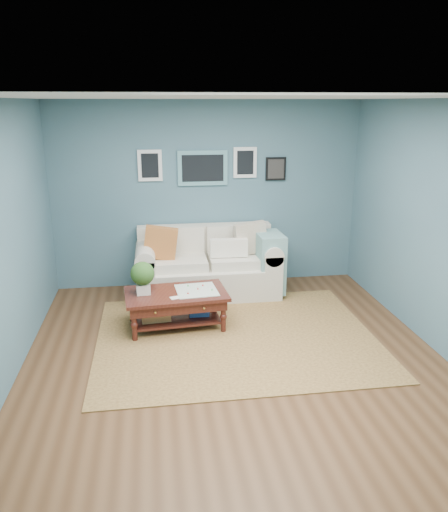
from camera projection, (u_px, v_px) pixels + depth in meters
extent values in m
plane|color=brown|center=(235.00, 360.00, 5.36)|extent=(5.00, 5.00, 0.00)
plane|color=white|center=(237.00, 97.00, 4.56)|extent=(5.00, 5.00, 0.00)
cube|color=#40616F|center=(208.00, 195.00, 7.33)|extent=(4.50, 0.02, 2.70)
cube|color=#40616F|center=(317.00, 365.00, 2.60)|extent=(4.50, 0.02, 2.70)
cube|color=#40616F|center=(446.00, 231.00, 5.27)|extent=(0.02, 5.00, 2.70)
cube|color=#5D959C|center=(203.00, 168.00, 7.17)|extent=(0.72, 0.03, 0.50)
cube|color=black|center=(203.00, 168.00, 7.16)|extent=(0.60, 0.01, 0.38)
cube|color=white|center=(150.00, 165.00, 7.06)|extent=(0.34, 0.03, 0.44)
cube|color=white|center=(245.00, 162.00, 7.24)|extent=(0.34, 0.03, 0.44)
cube|color=black|center=(276.00, 169.00, 7.33)|extent=(0.30, 0.03, 0.34)
cube|color=brown|center=(236.00, 337.00, 5.89)|extent=(3.24, 2.59, 0.01)
cube|color=silver|center=(207.00, 279.00, 7.17)|extent=(1.49, 0.92, 0.44)
cube|color=silver|center=(204.00, 241.00, 7.37)|extent=(1.95, 0.23, 0.50)
cube|color=silver|center=(146.00, 275.00, 7.02)|extent=(0.25, 0.92, 0.65)
cube|color=silver|center=(267.00, 270.00, 7.26)|extent=(0.25, 0.92, 0.65)
cylinder|color=silver|center=(145.00, 253.00, 6.92)|extent=(0.27, 0.92, 0.27)
cylinder|color=silver|center=(267.00, 248.00, 7.16)|extent=(0.27, 0.92, 0.27)
cube|color=silver|center=(180.00, 263.00, 6.97)|extent=(0.75, 0.59, 0.14)
cube|color=silver|center=(236.00, 260.00, 7.08)|extent=(0.75, 0.59, 0.14)
cube|color=silver|center=(178.00, 240.00, 7.17)|extent=(0.75, 0.13, 0.38)
cube|color=silver|center=(232.00, 238.00, 7.28)|extent=(0.75, 0.13, 0.38)
cube|color=#D16327|center=(161.00, 243.00, 6.86)|extent=(0.51, 0.18, 0.50)
cube|color=beige|center=(251.00, 238.00, 7.10)|extent=(0.49, 0.19, 0.48)
cube|color=white|center=(229.00, 248.00, 6.96)|extent=(0.52, 0.13, 0.25)
cube|color=#72A0A0|center=(269.00, 262.00, 7.09)|extent=(0.36, 0.58, 0.84)
cube|color=#34100D|center=(176.00, 294.00, 6.04)|extent=(1.27, 0.81, 0.04)
cube|color=#34100D|center=(176.00, 300.00, 6.06)|extent=(1.18, 0.72, 0.12)
cube|color=#34100D|center=(177.00, 318.00, 6.14)|extent=(1.07, 0.61, 0.03)
sphere|color=gold|center=(155.00, 313.00, 5.70)|extent=(0.03, 0.03, 0.03)
sphere|color=gold|center=(204.00, 308.00, 5.82)|extent=(0.03, 0.03, 0.03)
cylinder|color=#34100D|center=(134.00, 325.00, 5.74)|extent=(0.06, 0.06, 0.42)
cylinder|color=#34100D|center=(223.00, 316.00, 5.97)|extent=(0.06, 0.06, 0.42)
cylinder|color=#34100D|center=(132.00, 306.00, 6.25)|extent=(0.06, 0.06, 0.42)
cylinder|color=#34100D|center=(214.00, 299.00, 6.48)|extent=(0.06, 0.06, 0.42)
cube|color=silver|center=(143.00, 289.00, 5.98)|extent=(0.18, 0.18, 0.12)
sphere|color=#2C4B1D|center=(142.00, 273.00, 5.92)|extent=(0.28, 0.28, 0.28)
cube|color=silver|center=(197.00, 290.00, 6.09)|extent=(0.53, 0.53, 0.01)
cube|color=#AA7C53|center=(156.00, 312.00, 6.05)|extent=(0.36, 0.27, 0.20)
cube|color=#275099|center=(199.00, 310.00, 6.20)|extent=(0.26, 0.20, 0.11)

